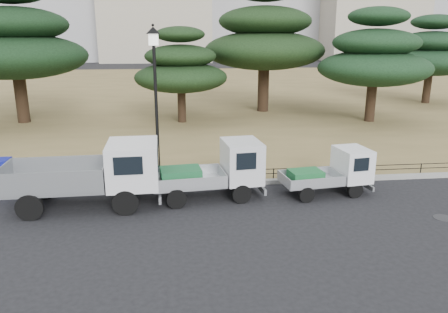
{
  "coord_description": "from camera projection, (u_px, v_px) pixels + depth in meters",
  "views": [
    {
      "loc": [
        -1.69,
        -12.88,
        5.51
      ],
      "look_at": [
        0.0,
        2.0,
        1.3
      ],
      "focal_mm": 35.0,
      "sensor_mm": 36.0,
      "label": 1
    }
  ],
  "objects": [
    {
      "name": "ground",
      "position": [
        231.0,
        212.0,
        13.99
      ],
      "size": [
        220.0,
        220.0,
        0.0
      ],
      "primitive_type": "plane",
      "color": "black"
    },
    {
      "name": "lawn",
      "position": [
        192.0,
        91.0,
        43.24
      ],
      "size": [
        120.0,
        56.0,
        0.15
      ],
      "primitive_type": "cube",
      "color": "olive",
      "rests_on": "ground"
    },
    {
      "name": "curb",
      "position": [
        222.0,
        183.0,
        16.46
      ],
      "size": [
        120.0,
        0.25,
        0.16
      ],
      "primitive_type": "cube",
      "color": "gray",
      "rests_on": "ground"
    },
    {
      "name": "truck_large",
      "position": [
        93.0,
        172.0,
        14.18
      ],
      "size": [
        4.93,
        2.1,
        2.13
      ],
      "rotation": [
        0.0,
        0.0,
        0.03
      ],
      "color": "black",
      "rests_on": "ground"
    },
    {
      "name": "truck_kei_front",
      "position": [
        216.0,
        170.0,
        15.03
      ],
      "size": [
        3.86,
        1.96,
        1.97
      ],
      "rotation": [
        0.0,
        0.0,
        0.1
      ],
      "color": "black",
      "rests_on": "ground"
    },
    {
      "name": "truck_kei_rear",
      "position": [
        332.0,
        172.0,
        15.43
      ],
      "size": [
        3.24,
        1.69,
        1.62
      ],
      "rotation": [
        0.0,
        0.0,
        0.13
      ],
      "color": "black",
      "rests_on": "ground"
    },
    {
      "name": "street_lamp",
      "position": [
        155.0,
        80.0,
        15.45
      ],
      "size": [
        0.5,
        0.5,
        5.61
      ],
      "color": "black",
      "rests_on": "lawn"
    },
    {
      "name": "pipe_fence",
      "position": [
        222.0,
        173.0,
        16.5
      ],
      "size": [
        38.0,
        0.04,
        0.4
      ],
      "color": "black",
      "rests_on": "lawn"
    },
    {
      "name": "manhole",
      "position": [
        443.0,
        218.0,
        13.55
      ],
      "size": [
        0.6,
        0.6,
        0.01
      ],
      "primitive_type": "cylinder",
      "color": "#2D2D30",
      "rests_on": "ground"
    },
    {
      "name": "pine_west_near",
      "position": [
        14.0,
        42.0,
        26.22
      ],
      "size": [
        8.5,
        8.5,
        8.5
      ],
      "color": "black",
      "rests_on": "lawn"
    },
    {
      "name": "pine_center_left",
      "position": [
        181.0,
        68.0,
        26.73
      ],
      "size": [
        5.73,
        5.73,
        5.83
      ],
      "color": "black",
      "rests_on": "lawn"
    },
    {
      "name": "pine_center_right",
      "position": [
        265.0,
        37.0,
        30.16
      ],
      "size": [
        8.37,
        8.37,
        8.88
      ],
      "color": "black",
      "rests_on": "lawn"
    },
    {
      "name": "pine_east_near",
      "position": [
        375.0,
        57.0,
        26.81
      ],
      "size": [
        6.9,
        6.9,
        6.97
      ],
      "color": "black",
      "rests_on": "lawn"
    },
    {
      "name": "pine_east_far",
      "position": [
        431.0,
        53.0,
        34.25
      ],
      "size": [
        6.81,
        6.81,
        6.84
      ],
      "color": "black",
      "rests_on": "lawn"
    }
  ]
}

